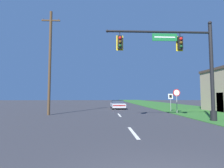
{
  "coord_description": "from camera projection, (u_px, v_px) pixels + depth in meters",
  "views": [
    {
      "loc": [
        -1.4,
        -2.64,
        1.77
      ],
      "look_at": [
        0.0,
        30.36,
        4.12
      ],
      "focal_mm": 28.0,
      "sensor_mm": 36.0,
      "label": 1
    }
  ],
  "objects": [
    {
      "name": "grass_verge_right",
      "position": [
        168.0,
        106.0,
        32.91
      ],
      "size": [
        10.0,
        110.0,
        0.04
      ],
      "color": "#2D6626",
      "rests_on": "ground"
    },
    {
      "name": "road_center_line",
      "position": [
        115.0,
        109.0,
        24.49
      ],
      "size": [
        0.16,
        34.8,
        0.01
      ],
      "color": "silver",
      "rests_on": "ground"
    },
    {
      "name": "signal_mast",
      "position": [
        186.0,
        61.0,
        12.67
      ],
      "size": [
        7.95,
        0.47,
        7.31
      ],
      "color": "black",
      "rests_on": "grass_verge_right"
    },
    {
      "name": "car_ahead",
      "position": [
        118.0,
        104.0,
        25.3
      ],
      "size": [
        1.94,
        4.63,
        1.19
      ],
      "color": "black",
      "rests_on": "ground"
    },
    {
      "name": "stop_sign",
      "position": [
        177.0,
        95.0,
        18.53
      ],
      "size": [
        0.76,
        0.07,
        2.5
      ],
      "color": "gray",
      "rests_on": "grass_verge_right"
    },
    {
      "name": "route_sign_post",
      "position": [
        171.0,
        98.0,
        20.33
      ],
      "size": [
        0.55,
        0.06,
        2.03
      ],
      "color": "gray",
      "rests_on": "grass_verge_right"
    },
    {
      "name": "utility_pole_near",
      "position": [
        50.0,
        61.0,
        16.96
      ],
      "size": [
        1.8,
        0.26,
        10.17
      ],
      "color": "#4C3823",
      "rests_on": "ground"
    }
  ]
}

